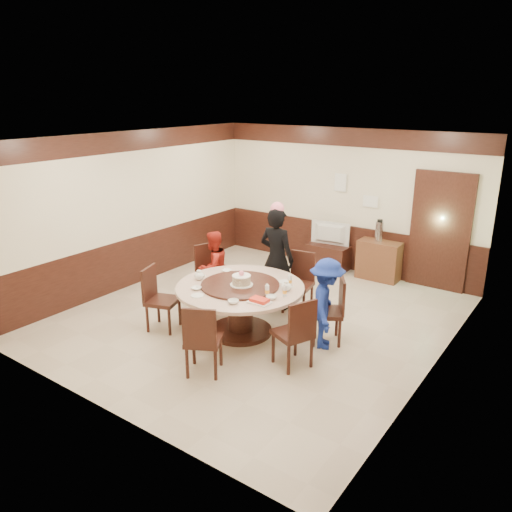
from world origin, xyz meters
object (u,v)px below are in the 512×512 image
Objects in this scene: person_red at (213,267)px; shrimp_platter at (259,301)px; banquet_table at (240,300)px; birthday_cake at (241,280)px; thermos at (379,231)px; tv_stand at (328,257)px; television at (329,234)px; person_blue at (326,304)px; person_standing at (277,259)px; side_cabinet at (379,260)px.

shrimp_platter is (1.67, -1.02, 0.16)m from person_red.
person_red is at bearing 147.95° from banquet_table.
birthday_cake is 3.45m from thermos.
television is at bearing 0.00° from tv_stand.
person_red reaches higher than shrimp_platter.
person_blue is 1.26m from birthday_cake.
person_standing is 1.14m from birthday_cake.
person_red is 3.26m from thermos.
tv_stand is (0.80, 2.65, -0.37)m from person_red.
thermos is at bearing 152.30° from person_red.
television is at bearing 103.39° from shrimp_platter.
banquet_table is 2.20× the size of tv_stand.
thermos is (-0.04, 0.00, 0.56)m from side_cabinet.
banquet_table is 0.72m from shrimp_platter.
person_blue is 1.61× the size of television.
shrimp_platter reaches higher than tv_stand.
side_cabinet is 0.57m from thermos.
birthday_cake is at bearing 89.33° from television.
television is at bearing 94.95° from banquet_table.
tv_stand is at bearing -178.34° from thermos.
thermos is (1.03, 0.03, 0.21)m from television.
banquet_table is at bearing -85.05° from tv_stand.
television is at bearing 1.52° from person_blue.
person_standing is 4.47× the size of thermos.
person_standing is 2.13× the size of side_cabinet.
television is at bearing -178.34° from thermos.
thermos is at bearing -16.34° from person_blue.
person_standing is 2.11× the size of television.
banquet_table is 5.62× the size of birthday_cake.
shrimp_platter is at bearing 115.22° from person_standing.
person_red is 3.27× the size of thermos.
side_cabinet is at bearing 0.00° from thermos.
side_cabinet reaches higher than tv_stand.
person_red is 1.46× the size of tv_stand.
tv_stand is 2.24× the size of thermos.
person_blue is at bearing -63.03° from tv_stand.
banquet_table is at bearing 94.97° from person_standing.
person_blue is 0.96m from shrimp_platter.
person_blue is at bearing 88.57° from person_red.
person_blue is 4.32× the size of shrimp_platter.
person_blue is at bearing 150.32° from person_standing.
shrimp_platter is 3.73m from side_cabinet.
person_standing is at bearing 94.76° from banquet_table.
person_red is 3.28m from side_cabinet.
person_blue is (1.23, 0.35, 0.12)m from banquet_table.
television is (-0.88, 3.68, -0.05)m from shrimp_platter.
shrimp_platter is at bearing -76.61° from tv_stand.
tv_stand is at bearing 180.00° from television.
television reaches higher than banquet_table.
television is 1.13m from side_cabinet.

